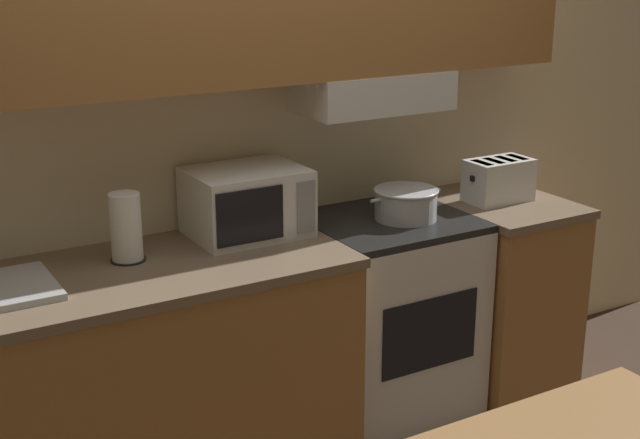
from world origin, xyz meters
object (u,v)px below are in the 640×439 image
object	(u,v)px
microwave	(247,202)
paper_towel_roll	(126,228)
stove_range	(387,319)
cooking_pot	(406,203)
toaster	(499,180)

from	to	relation	value
microwave	paper_towel_roll	xyz separation A→B (m)	(-0.50, -0.05, -0.01)
stove_range	paper_towel_roll	size ratio (longest dim) A/B	3.61
stove_range	microwave	distance (m)	0.84
stove_range	microwave	size ratio (longest dim) A/B	2.06
stove_range	microwave	xyz separation A→B (m)	(-0.60, 0.11, 0.58)
cooking_pot	paper_towel_roll	world-z (taller)	paper_towel_roll
stove_range	microwave	bearing A→B (deg)	169.28
paper_towel_roll	cooking_pot	bearing A→B (deg)	-4.82
cooking_pot	paper_towel_roll	bearing A→B (deg)	175.18
microwave	paper_towel_roll	distance (m)	0.51
cooking_pot	paper_towel_roll	size ratio (longest dim) A/B	1.39
cooking_pot	microwave	xyz separation A→B (m)	(-0.66, 0.15, 0.06)
stove_range	paper_towel_roll	distance (m)	1.24
stove_range	paper_towel_roll	bearing A→B (deg)	176.75
stove_range	toaster	xyz separation A→B (m)	(0.57, -0.02, 0.55)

